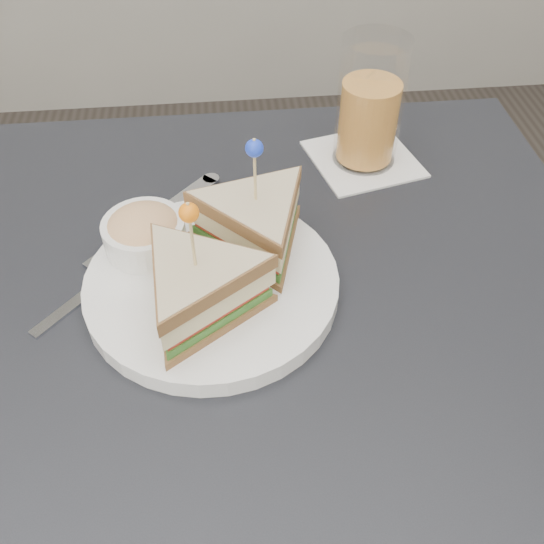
{
  "coord_description": "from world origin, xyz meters",
  "views": [
    {
      "loc": [
        -0.03,
        -0.41,
        1.23
      ],
      "look_at": [
        0.01,
        0.01,
        0.8
      ],
      "focal_mm": 40.0,
      "sensor_mm": 36.0,
      "label": 1
    }
  ],
  "objects": [
    {
      "name": "cutlery_knife",
      "position": [
        -0.12,
        0.15,
        0.75
      ],
      "size": [
        0.16,
        0.17,
        0.01
      ],
      "rotation": [
        0.0,
        0.0,
        -0.76
      ],
      "color": "silver",
      "rests_on": "table"
    },
    {
      "name": "plate_meal",
      "position": [
        -0.04,
        0.04,
        0.79
      ],
      "size": [
        0.31,
        0.3,
        0.16
      ],
      "rotation": [
        0.0,
        0.0,
        0.08
      ],
      "color": "white",
      "rests_on": "table"
    },
    {
      "name": "cutlery_fork",
      "position": [
        -0.17,
        0.06,
        0.75
      ],
      "size": [
        0.14,
        0.15,
        0.01
      ],
      "rotation": [
        0.0,
        0.0,
        -0.74
      ],
      "color": "silver",
      "rests_on": "table"
    },
    {
      "name": "table",
      "position": [
        0.0,
        0.0,
        0.67
      ],
      "size": [
        0.8,
        0.8,
        0.75
      ],
      "color": "black",
      "rests_on": "ground"
    },
    {
      "name": "drink_set",
      "position": [
        0.16,
        0.26,
        0.83
      ],
      "size": [
        0.16,
        0.16,
        0.17
      ],
      "rotation": [
        0.0,
        0.0,
        0.24
      ],
      "color": "white",
      "rests_on": "table"
    }
  ]
}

